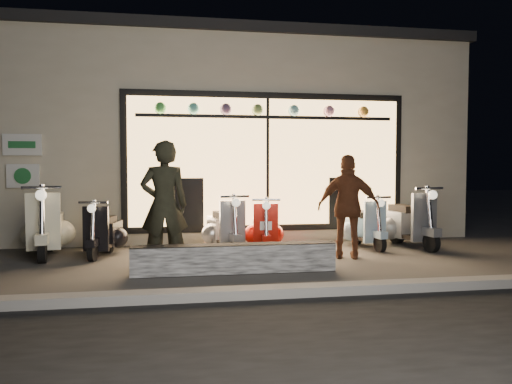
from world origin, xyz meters
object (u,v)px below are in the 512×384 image
scooter_red (264,230)px  man (164,205)px  scooter_silver (224,228)px  graffiti_barrier (235,258)px  woman (349,207)px

scooter_red → man: (-1.70, -1.29, 0.55)m
scooter_silver → scooter_red: (0.69, -0.13, -0.02)m
scooter_red → man: size_ratio=0.70×
graffiti_barrier → scooter_red: 1.88m
scooter_silver → man: 1.82m
scooter_red → woman: bearing=-31.4°
scooter_silver → man: man is taller
graffiti_barrier → scooter_silver: (0.05, 1.85, 0.18)m
scooter_silver → scooter_red: scooter_silver is taller
scooter_silver → woman: bearing=-39.8°
graffiti_barrier → man: (-0.96, 0.44, 0.72)m
graffiti_barrier → woman: 2.16m
scooter_silver → man: (-1.01, -1.41, 0.53)m
graffiti_barrier → woman: bearing=21.7°
scooter_red → woman: 1.59m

